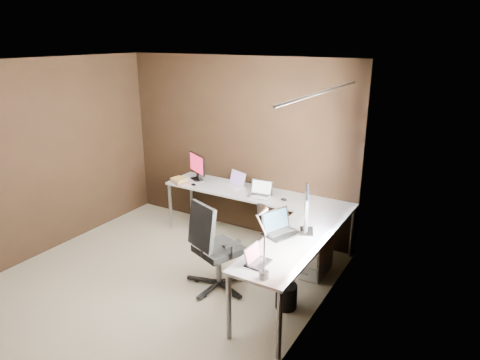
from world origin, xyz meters
name	(u,v)px	position (x,y,z in m)	size (l,w,h in m)	color
room	(180,183)	(0.34, 0.07, 1.28)	(3.60, 3.60, 2.50)	tan
desk	(264,213)	(0.84, 1.04, 0.68)	(2.65, 2.25, 0.73)	silver
drawer_pedestal	(310,248)	(1.43, 1.15, 0.30)	(0.42, 0.50, 0.60)	silver
monitor_left	(197,165)	(-0.53, 1.55, 0.95)	(0.40, 0.23, 0.39)	black
monitor_right	(306,209)	(1.52, 0.71, 1.00)	(0.25, 0.54, 0.47)	black
laptop_white	(235,183)	(0.10, 1.58, 0.78)	(0.36, 0.31, 0.21)	silver
laptop_silver	(260,193)	(0.59, 1.42, 0.78)	(0.32, 0.24, 0.20)	silver
laptop_black_big	(279,229)	(1.30, 0.53, 0.78)	(0.39, 0.44, 0.25)	black
laptop_black_small	(256,259)	(1.39, -0.15, 0.77)	(0.19, 0.25, 0.17)	black
book_stack	(179,180)	(-0.67, 1.30, 0.76)	(0.28, 0.26, 0.07)	#AD745D
mouse_left	(193,185)	(-0.42, 1.30, 0.75)	(0.08, 0.05, 0.03)	black
mouse_corner	(284,200)	(0.93, 1.42, 0.75)	(0.09, 0.06, 0.03)	black
desk_lamp	(261,232)	(1.50, -0.28, 1.14)	(0.20, 0.24, 0.65)	slate
office_chair	(216,262)	(0.64, 0.27, 0.31)	(0.59, 0.63, 1.06)	black
wastebasket	(286,296)	(1.50, 0.32, 0.13)	(0.23, 0.23, 0.26)	black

